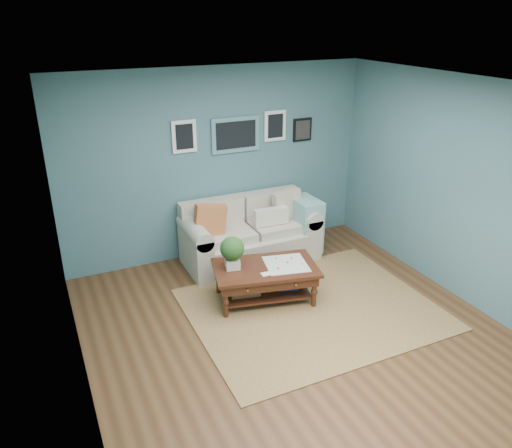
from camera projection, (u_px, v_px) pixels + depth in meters
room_shell at (305, 225)px, 5.05m from camera, size 5.00×5.02×2.70m
area_rug at (312, 309)px, 6.09m from camera, size 2.88×2.31×0.01m
loveseat at (255, 233)px, 7.20m from camera, size 1.95×0.88×1.00m
coffee_table at (260, 273)px, 6.13m from camera, size 1.39×0.99×0.88m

